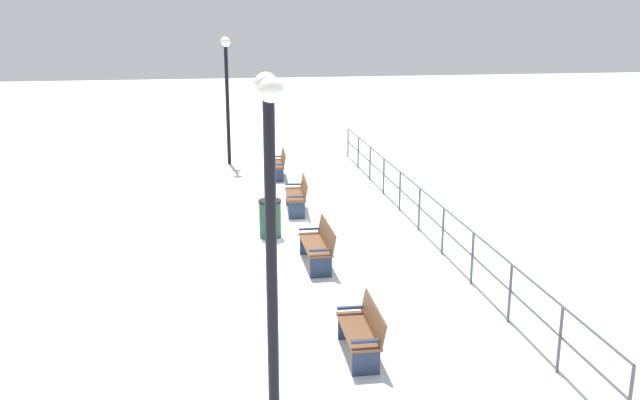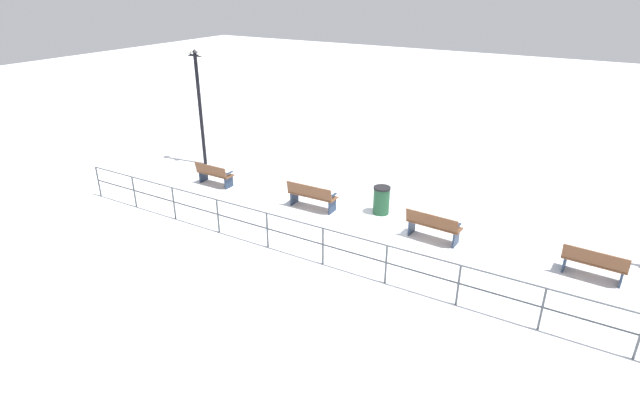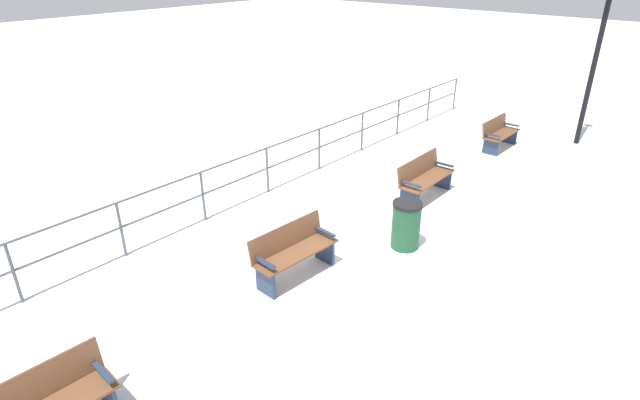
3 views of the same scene
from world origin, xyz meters
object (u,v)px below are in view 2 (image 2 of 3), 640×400
object	(u,v)px
lamppost_middle	(198,88)
bench_fourth	(214,174)
trash_bin	(381,200)
bench_third	(312,195)
bench_second	(433,225)
bench_nearest	(594,263)

from	to	relation	value
lamppost_middle	bench_fourth	bearing A→B (deg)	-129.67
bench_fourth	trash_bin	bearing A→B (deg)	-81.14
bench_third	trash_bin	world-z (taller)	trash_bin
bench_second	bench_fourth	distance (m)	8.15
trash_bin	bench_third	bearing A→B (deg)	111.87
bench_nearest	bench_fourth	distance (m)	12.23
lamppost_middle	trash_bin	world-z (taller)	lamppost_middle
bench_fourth	lamppost_middle	world-z (taller)	lamppost_middle
bench_third	trash_bin	distance (m)	2.23
bench_nearest	trash_bin	world-z (taller)	trash_bin
bench_nearest	bench_second	distance (m)	4.08
bench_second	trash_bin	world-z (taller)	trash_bin
bench_nearest	bench_third	distance (m)	8.15
bench_fourth	trash_bin	size ratio (longest dim) A/B	1.57
bench_nearest	trash_bin	bearing A→B (deg)	85.61
bench_nearest	lamppost_middle	xyz separation A→B (m)	(1.47, 14.09, 2.60)
bench_nearest	bench_second	xyz separation A→B (m)	(-0.11, 4.08, 0.03)
bench_second	bench_fourth	xyz separation A→B (m)	(0.04, 8.15, -0.04)
bench_third	trash_bin	xyz separation A→B (m)	(0.83, -2.07, -0.02)
bench_third	lamppost_middle	bearing A→B (deg)	75.14
bench_second	bench_fourth	size ratio (longest dim) A/B	1.11
bench_third	trash_bin	size ratio (longest dim) A/B	1.82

